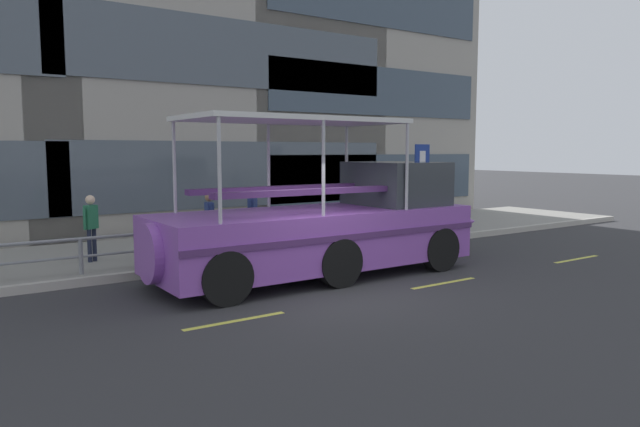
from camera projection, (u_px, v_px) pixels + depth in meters
name	position (u px, v px, depth m)	size (l,w,h in m)	color
ground_plane	(326.00, 290.00, 11.53)	(120.00, 120.00, 0.00)	#333335
sidewalk	(209.00, 248.00, 16.11)	(32.00, 4.80, 0.18)	gray
curb_edge	(252.00, 262.00, 14.07)	(32.00, 0.18, 0.18)	#B2ADA3
lane_centreline	(353.00, 300.00, 10.81)	(25.80, 0.12, 0.01)	#DBD64C
curb_guardrail	(256.00, 233.00, 14.46)	(12.48, 0.09, 0.78)	gray
parking_sign	(421.00, 173.00, 18.08)	(0.60, 0.12, 2.77)	#4C4F54
duck_tour_boat	(334.00, 226.00, 13.02)	(8.95, 2.55, 3.44)	purple
pedestrian_near_bow	(355.00, 202.00, 17.34)	(0.50, 0.24, 1.75)	#47423D
pedestrian_mid_left	(253.00, 212.00, 15.31)	(0.36, 0.34, 1.60)	#1E2338
pedestrian_mid_right	(209.00, 217.00, 14.61)	(0.21, 0.44, 1.52)	#47423D
pedestrian_near_stern	(91.00, 222.00, 13.49)	(0.39, 0.30, 1.55)	#1E2338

